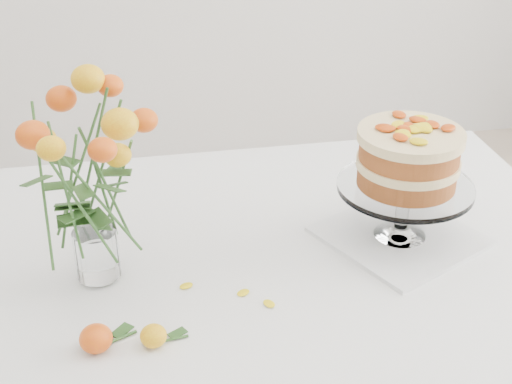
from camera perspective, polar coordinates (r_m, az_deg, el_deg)
table at (r=1.47m, az=-1.15°, el=-7.34°), size 1.43×0.93×0.76m
napkin at (r=1.49m, az=11.40°, el=-3.48°), size 0.37×0.37×0.01m
cake_stand at (r=1.41m, az=12.05°, el=2.22°), size 0.27×0.27×0.24m
rose_vase at (r=1.26m, az=-13.51°, el=2.22°), size 0.34×0.34×0.41m
loose_rose_near at (r=1.20m, az=-8.19°, el=-11.33°), size 0.08×0.04×0.04m
loose_rose_far at (r=1.21m, az=-12.66°, el=-11.37°), size 0.09×0.06×0.05m
stray_petal_a at (r=1.33m, az=-5.60°, el=-7.49°), size 0.03×0.02×0.00m
stray_petal_b at (r=1.31m, az=-1.03°, el=-8.07°), size 0.03×0.02×0.00m
stray_petal_c at (r=1.28m, az=1.05°, el=-8.93°), size 0.03×0.02×0.00m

